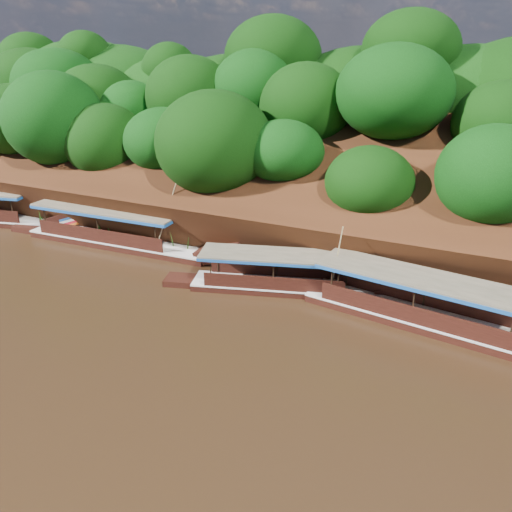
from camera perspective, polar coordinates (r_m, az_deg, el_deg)
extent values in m
plane|color=black|center=(25.23, -7.00, -9.65)|extent=(160.00, 160.00, 0.00)
cube|color=black|center=(37.15, 5.90, 7.15)|extent=(120.00, 16.12, 13.64)
cube|color=black|center=(47.31, 9.85, 5.97)|extent=(120.00, 24.00, 12.00)
ellipsoid|color=#11440B|center=(57.84, -22.07, 16.86)|extent=(20.00, 10.00, 8.00)
ellipsoid|color=#11440B|center=(38.60, -3.10, 7.85)|extent=(18.00, 8.00, 6.40)
ellipsoid|color=#11440B|center=(42.67, 9.54, 16.81)|extent=(24.00, 11.00, 8.40)
cube|color=black|center=(27.80, 19.51, -7.62)|extent=(13.96, 4.23, 0.97)
cube|color=silver|center=(27.58, 19.63, -6.79)|extent=(13.97, 4.30, 0.11)
cube|color=brown|center=(26.80, 18.47, -2.38)|extent=(11.05, 4.17, 0.13)
cube|color=#174D97|center=(26.86, 18.43, -2.63)|extent=(11.05, 4.17, 0.19)
cube|color=black|center=(29.97, 3.52, -3.93)|extent=(11.42, 5.20, 0.85)
cube|color=silver|center=(29.79, 3.54, -3.23)|extent=(11.43, 5.26, 0.09)
cube|color=black|center=(29.89, 15.79, -3.49)|extent=(3.01, 2.25, 1.59)
cube|color=#174D97|center=(29.87, 17.19, -3.07)|extent=(1.79, 1.94, 0.58)
cube|color=red|center=(30.01, 17.11, -3.62)|extent=(1.79, 1.94, 0.58)
cube|color=brown|center=(29.08, 2.24, 0.15)|extent=(9.15, 4.80, 0.11)
cube|color=#174D97|center=(29.13, 2.24, -0.05)|extent=(9.15, 4.80, 0.17)
cylinder|color=tan|center=(28.34, 9.22, -0.33)|extent=(0.62, 0.41, 4.05)
cube|color=black|center=(37.92, -15.23, 1.20)|extent=(14.81, 3.15, 1.00)
cube|color=silver|center=(37.76, -15.31, 1.88)|extent=(14.81, 3.23, 0.11)
cube|color=black|center=(33.45, -3.97, 0.48)|extent=(3.54, 2.00, 1.98)
cube|color=#174D97|center=(32.95, -2.55, 0.79)|extent=(1.89, 2.00, 0.74)
cube|color=red|center=(33.09, -2.54, 0.18)|extent=(1.89, 2.00, 0.74)
cube|color=brown|center=(37.61, -16.78, 5.19)|extent=(11.64, 3.37, 0.13)
cube|color=#174D97|center=(37.65, -16.75, 5.00)|extent=(11.64, 3.37, 0.20)
cylinder|color=tan|center=(34.19, -10.02, 5.21)|extent=(1.31, 1.77, 5.27)
cube|color=black|center=(42.78, -20.93, 4.05)|extent=(3.40, 2.51, 1.84)
cube|color=#174D97|center=(42.27, -20.06, 4.43)|extent=(1.99, 2.22, 0.66)
cube|color=red|center=(42.38, -20.00, 3.95)|extent=(1.99, 2.22, 0.66)
cone|color=#255916|center=(43.75, -22.81, 4.15)|extent=(1.50, 1.50, 1.54)
cone|color=#255916|center=(39.67, -16.92, 3.33)|extent=(1.50, 1.50, 1.77)
cone|color=#255916|center=(35.45, -8.33, 1.58)|extent=(1.50, 1.50, 1.52)
cone|color=#255916|center=(31.83, 4.57, -0.74)|extent=(1.50, 1.50, 1.56)
cone|color=#255916|center=(30.37, 15.99, -2.25)|extent=(1.50, 1.50, 2.11)
cone|color=#255916|center=(29.72, 26.57, -5.02)|extent=(1.50, 1.50, 1.61)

